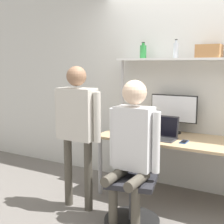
{
  "coord_description": "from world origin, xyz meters",
  "views": [
    {
      "loc": [
        1.02,
        -3.06,
        1.61
      ],
      "look_at": [
        -0.62,
        -0.2,
        1.1
      ],
      "focal_mm": 50.0,
      "sensor_mm": 36.0,
      "label": 1
    }
  ],
  "objects_px": {
    "laptop": "(165,133)",
    "person_standing": "(77,120)",
    "office_chair": "(133,195)",
    "bottle_clear": "(176,50)",
    "monitor": "(174,111)",
    "storage_box": "(209,51)",
    "cell_phone": "(184,142)",
    "person_seated": "(132,141)",
    "bottle_green": "(143,51)"
  },
  "relations": [
    {
      "from": "monitor",
      "to": "storage_box",
      "type": "relative_size",
      "value": 2.15
    },
    {
      "from": "laptop",
      "to": "person_seated",
      "type": "xyz_separation_m",
      "value": [
        -0.07,
        -0.72,
        0.05
      ]
    },
    {
      "from": "bottle_green",
      "to": "cell_phone",
      "type": "bearing_deg",
      "value": -29.52
    },
    {
      "from": "laptop",
      "to": "person_standing",
      "type": "height_order",
      "value": "person_standing"
    },
    {
      "from": "monitor",
      "to": "bottle_clear",
      "type": "relative_size",
      "value": 2.65
    },
    {
      "from": "office_chair",
      "to": "bottle_clear",
      "type": "bearing_deg",
      "value": 86.04
    },
    {
      "from": "monitor",
      "to": "laptop",
      "type": "bearing_deg",
      "value": -86.57
    },
    {
      "from": "monitor",
      "to": "office_chair",
      "type": "distance_m",
      "value": 1.25
    },
    {
      "from": "office_chair",
      "to": "person_seated",
      "type": "bearing_deg",
      "value": -77.08
    },
    {
      "from": "cell_phone",
      "to": "monitor",
      "type": "bearing_deg",
      "value": 123.52
    },
    {
      "from": "monitor",
      "to": "storage_box",
      "type": "bearing_deg",
      "value": -1.83
    },
    {
      "from": "bottle_clear",
      "to": "storage_box",
      "type": "height_order",
      "value": "bottle_clear"
    },
    {
      "from": "cell_phone",
      "to": "bottle_clear",
      "type": "xyz_separation_m",
      "value": [
        -0.25,
        0.39,
        1.02
      ]
    },
    {
      "from": "monitor",
      "to": "laptop",
      "type": "distance_m",
      "value": 0.4
    },
    {
      "from": "cell_phone",
      "to": "office_chair",
      "type": "bearing_deg",
      "value": -117.88
    },
    {
      "from": "cell_phone",
      "to": "bottle_clear",
      "type": "height_order",
      "value": "bottle_clear"
    },
    {
      "from": "person_seated",
      "to": "bottle_clear",
      "type": "relative_size",
      "value": 6.56
    },
    {
      "from": "monitor",
      "to": "cell_phone",
      "type": "xyz_separation_m",
      "value": [
        0.27,
        -0.4,
        -0.27
      ]
    },
    {
      "from": "person_seated",
      "to": "bottle_clear",
      "type": "distance_m",
      "value": 1.38
    },
    {
      "from": "person_standing",
      "to": "storage_box",
      "type": "relative_size",
      "value": 5.8
    },
    {
      "from": "laptop",
      "to": "person_seated",
      "type": "bearing_deg",
      "value": -95.42
    },
    {
      "from": "office_chair",
      "to": "bottle_clear",
      "type": "distance_m",
      "value": 1.79
    },
    {
      "from": "bottle_green",
      "to": "monitor",
      "type": "bearing_deg",
      "value": 1.75
    },
    {
      "from": "office_chair",
      "to": "person_seated",
      "type": "distance_m",
      "value": 0.58
    },
    {
      "from": "office_chair",
      "to": "bottle_green",
      "type": "bearing_deg",
      "value": 109.91
    },
    {
      "from": "office_chair",
      "to": "bottle_green",
      "type": "distance_m",
      "value": 1.82
    },
    {
      "from": "bottle_green",
      "to": "storage_box",
      "type": "relative_size",
      "value": 0.74
    },
    {
      "from": "person_seated",
      "to": "storage_box",
      "type": "relative_size",
      "value": 5.33
    },
    {
      "from": "cell_phone",
      "to": "person_standing",
      "type": "distance_m",
      "value": 1.2
    },
    {
      "from": "cell_phone",
      "to": "office_chair",
      "type": "xyz_separation_m",
      "value": [
        -0.32,
        -0.61,
        -0.46
      ]
    },
    {
      "from": "monitor",
      "to": "bottle_green",
      "type": "xyz_separation_m",
      "value": [
        -0.42,
        -0.01,
        0.74
      ]
    },
    {
      "from": "monitor",
      "to": "bottle_green",
      "type": "bearing_deg",
      "value": -178.25
    },
    {
      "from": "laptop",
      "to": "storage_box",
      "type": "distance_m",
      "value": 1.06
    },
    {
      "from": "monitor",
      "to": "person_standing",
      "type": "bearing_deg",
      "value": -126.22
    },
    {
      "from": "person_standing",
      "to": "person_seated",
      "type": "bearing_deg",
      "value": -3.89
    },
    {
      "from": "person_standing",
      "to": "storage_box",
      "type": "height_order",
      "value": "storage_box"
    },
    {
      "from": "person_seated",
      "to": "storage_box",
      "type": "height_order",
      "value": "storage_box"
    },
    {
      "from": "cell_phone",
      "to": "person_standing",
      "type": "xyz_separation_m",
      "value": [
        -1.01,
        -0.61,
        0.26
      ]
    },
    {
      "from": "cell_phone",
      "to": "bottle_green",
      "type": "distance_m",
      "value": 1.28
    },
    {
      "from": "person_standing",
      "to": "bottle_clear",
      "type": "xyz_separation_m",
      "value": [
        0.75,
        1.0,
        0.76
      ]
    },
    {
      "from": "cell_phone",
      "to": "bottle_clear",
      "type": "bearing_deg",
      "value": 123.23
    },
    {
      "from": "cell_phone",
      "to": "person_seated",
      "type": "bearing_deg",
      "value": -115.54
    },
    {
      "from": "cell_phone",
      "to": "bottle_green",
      "type": "relative_size",
      "value": 0.74
    },
    {
      "from": "monitor",
      "to": "bottle_green",
      "type": "distance_m",
      "value": 0.85
    },
    {
      "from": "monitor",
      "to": "person_seated",
      "type": "distance_m",
      "value": 1.07
    },
    {
      "from": "monitor",
      "to": "bottle_clear",
      "type": "xyz_separation_m",
      "value": [
        0.01,
        -0.01,
        0.75
      ]
    },
    {
      "from": "person_standing",
      "to": "storage_box",
      "type": "distance_m",
      "value": 1.69
    },
    {
      "from": "office_chair",
      "to": "person_standing",
      "type": "distance_m",
      "value": 0.99
    },
    {
      "from": "cell_phone",
      "to": "office_chair",
      "type": "distance_m",
      "value": 0.83
    },
    {
      "from": "office_chair",
      "to": "storage_box",
      "type": "height_order",
      "value": "storage_box"
    }
  ]
}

